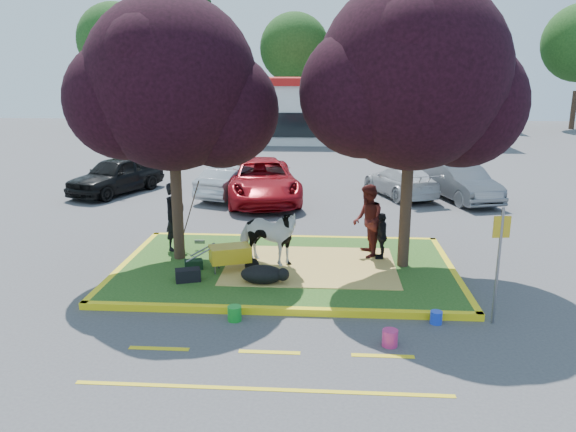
# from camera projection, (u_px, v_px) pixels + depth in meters

# --- Properties ---
(ground) EXTENTS (90.00, 90.00, 0.00)m
(ground) POSITION_uv_depth(u_px,v_px,m) (286.00, 271.00, 14.02)
(ground) COLOR #424244
(ground) RESTS_ON ground
(median_island) EXTENTS (8.00, 5.00, 0.15)m
(median_island) POSITION_uv_depth(u_px,v_px,m) (286.00, 268.00, 14.01)
(median_island) COLOR #214E18
(median_island) RESTS_ON ground
(curb_near) EXTENTS (8.30, 0.16, 0.15)m
(curb_near) POSITION_uv_depth(u_px,v_px,m) (277.00, 311.00, 11.51)
(curb_near) COLOR yellow
(curb_near) RESTS_ON ground
(curb_far) EXTENTS (8.30, 0.16, 0.15)m
(curb_far) POSITION_uv_depth(u_px,v_px,m) (292.00, 238.00, 16.50)
(curb_far) COLOR yellow
(curb_far) RESTS_ON ground
(curb_left) EXTENTS (0.16, 5.30, 0.15)m
(curb_left) POSITION_uv_depth(u_px,v_px,m) (127.00, 264.00, 14.27)
(curb_left) COLOR yellow
(curb_left) RESTS_ON ground
(curb_right) EXTENTS (0.16, 5.30, 0.15)m
(curb_right) POSITION_uv_depth(u_px,v_px,m) (452.00, 272.00, 13.74)
(curb_right) COLOR yellow
(curb_right) RESTS_ON ground
(straw_bedding) EXTENTS (4.20, 3.00, 0.01)m
(straw_bedding) POSITION_uv_depth(u_px,v_px,m) (310.00, 266.00, 13.95)
(straw_bedding) COLOR #EAC760
(straw_bedding) RESTS_ON median_island
(tree_purple_left) EXTENTS (5.06, 4.20, 6.51)m
(tree_purple_left) POSITION_uv_depth(u_px,v_px,m) (172.00, 92.00, 13.48)
(tree_purple_left) COLOR black
(tree_purple_left) RESTS_ON median_island
(tree_purple_right) EXTENTS (5.30, 4.40, 6.82)m
(tree_purple_right) POSITION_uv_depth(u_px,v_px,m) (413.00, 84.00, 12.86)
(tree_purple_right) COLOR black
(tree_purple_right) RESTS_ON median_island
(fire_lane_stripe_a) EXTENTS (1.10, 0.12, 0.01)m
(fire_lane_stripe_a) POSITION_uv_depth(u_px,v_px,m) (159.00, 349.00, 10.10)
(fire_lane_stripe_a) COLOR yellow
(fire_lane_stripe_a) RESTS_ON ground
(fire_lane_stripe_b) EXTENTS (1.10, 0.12, 0.01)m
(fire_lane_stripe_b) POSITION_uv_depth(u_px,v_px,m) (269.00, 352.00, 9.97)
(fire_lane_stripe_b) COLOR yellow
(fire_lane_stripe_b) RESTS_ON ground
(fire_lane_stripe_c) EXTENTS (1.10, 0.12, 0.01)m
(fire_lane_stripe_c) POSITION_uv_depth(u_px,v_px,m) (383.00, 356.00, 9.84)
(fire_lane_stripe_c) COLOR yellow
(fire_lane_stripe_c) RESTS_ON ground
(fire_lane_long) EXTENTS (6.00, 0.10, 0.01)m
(fire_lane_long) POSITION_uv_depth(u_px,v_px,m) (262.00, 389.00, 8.81)
(fire_lane_long) COLOR yellow
(fire_lane_long) RESTS_ON ground
(retail_building) EXTENTS (20.40, 8.40, 4.40)m
(retail_building) POSITION_uv_depth(u_px,v_px,m) (341.00, 108.00, 40.36)
(retail_building) COLOR silver
(retail_building) RESTS_ON ground
(treeline) EXTENTS (46.58, 7.80, 14.63)m
(treeline) POSITION_uv_depth(u_px,v_px,m) (331.00, 36.00, 48.33)
(treeline) COLOR black
(treeline) RESTS_ON ground
(cow) EXTENTS (1.89, 1.34, 1.45)m
(cow) POSITION_uv_depth(u_px,v_px,m) (267.00, 237.00, 13.85)
(cow) COLOR white
(cow) RESTS_ON median_island
(calf) EXTENTS (1.07, 0.72, 0.43)m
(calf) POSITION_uv_depth(u_px,v_px,m) (262.00, 274.00, 12.75)
(calf) COLOR black
(calf) RESTS_ON median_island
(handler) EXTENTS (0.70, 0.79, 1.83)m
(handler) POSITION_uv_depth(u_px,v_px,m) (175.00, 217.00, 15.03)
(handler) COLOR black
(handler) RESTS_ON median_island
(visitor_a) EXTENTS (0.81, 0.99, 1.89)m
(visitor_a) POSITION_uv_depth(u_px,v_px,m) (368.00, 221.00, 14.47)
(visitor_a) COLOR #4B1815
(visitor_a) RESTS_ON median_island
(visitor_b) EXTENTS (0.38, 0.74, 1.22)m
(visitor_b) POSITION_uv_depth(u_px,v_px,m) (382.00, 236.00, 14.34)
(visitor_b) COLOR black
(visitor_b) RESTS_ON median_island
(wheelbarrow) EXTENTS (1.70, 0.86, 0.65)m
(wheelbarrow) POSITION_uv_depth(u_px,v_px,m) (231.00, 254.00, 13.44)
(wheelbarrow) COLOR black
(wheelbarrow) RESTS_ON median_island
(gear_bag_dark) EXTENTS (0.63, 0.47, 0.29)m
(gear_bag_dark) POSITION_uv_depth(u_px,v_px,m) (188.00, 275.00, 12.91)
(gear_bag_dark) COLOR black
(gear_bag_dark) RESTS_ON median_island
(gear_bag_green) EXTENTS (0.49, 0.39, 0.23)m
(gear_bag_green) POSITION_uv_depth(u_px,v_px,m) (194.00, 265.00, 13.70)
(gear_bag_green) COLOR black
(gear_bag_green) RESTS_ON median_island
(sign_post) EXTENTS (0.33, 0.07, 2.36)m
(sign_post) POSITION_uv_depth(u_px,v_px,m) (499.00, 254.00, 10.77)
(sign_post) COLOR slate
(sign_post) RESTS_ON ground
(bucket_green) EXTENTS (0.36, 0.36, 0.30)m
(bucket_green) POSITION_uv_depth(u_px,v_px,m) (235.00, 313.00, 11.21)
(bucket_green) COLOR #179528
(bucket_green) RESTS_ON ground
(bucket_pink) EXTENTS (0.38, 0.38, 0.31)m
(bucket_pink) POSITION_uv_depth(u_px,v_px,m) (390.00, 338.00, 10.17)
(bucket_pink) COLOR #CF2E71
(bucket_pink) RESTS_ON ground
(bucket_blue) EXTENTS (0.26, 0.26, 0.26)m
(bucket_blue) POSITION_uv_depth(u_px,v_px,m) (436.00, 317.00, 11.08)
(bucket_blue) COLOR blue
(bucket_blue) RESTS_ON ground
(car_black) EXTENTS (3.32, 4.73, 1.49)m
(car_black) POSITION_uv_depth(u_px,v_px,m) (116.00, 175.00, 22.77)
(car_black) COLOR black
(car_black) RESTS_ON ground
(car_silver) EXTENTS (2.61, 4.10, 1.28)m
(car_silver) POSITION_uv_depth(u_px,v_px,m) (233.00, 181.00, 22.19)
(car_silver) COLOR #AFB3B8
(car_silver) RESTS_ON ground
(car_red) EXTENTS (3.71, 6.11, 1.58)m
(car_red) POSITION_uv_depth(u_px,v_px,m) (261.00, 180.00, 21.48)
(car_red) COLOR maroon
(car_red) RESTS_ON ground
(car_white) EXTENTS (3.01, 4.44, 1.19)m
(car_white) POSITION_uv_depth(u_px,v_px,m) (400.00, 181.00, 22.32)
(car_white) COLOR silver
(car_white) RESTS_ON ground
(car_grey) EXTENTS (2.53, 4.42, 1.38)m
(car_grey) POSITION_uv_depth(u_px,v_px,m) (461.00, 183.00, 21.57)
(car_grey) COLOR slate
(car_grey) RESTS_ON ground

